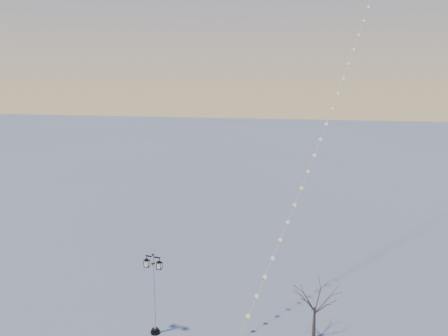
# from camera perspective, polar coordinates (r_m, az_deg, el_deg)

# --- Properties ---
(street_lamp) EXTENTS (1.27, 0.59, 5.06)m
(street_lamp) POSITION_cam_1_polar(r_m,az_deg,el_deg) (28.10, -8.74, -14.82)
(street_lamp) COLOR black
(street_lamp) RESTS_ON ground
(bare_tree) EXTENTS (2.13, 2.13, 3.54)m
(bare_tree) POSITION_cam_1_polar(r_m,az_deg,el_deg) (28.04, 11.31, -15.75)
(bare_tree) COLOR #392E24
(bare_tree) RESTS_ON ground
(kite_train) EXTENTS (13.84, 30.66, 40.12)m
(kite_train) POSITION_cam_1_polar(r_m,az_deg,el_deg) (39.29, 16.31, 17.89)
(kite_train) COLOR #331F1C
(kite_train) RESTS_ON ground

